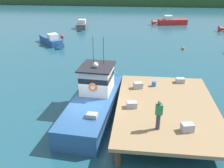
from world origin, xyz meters
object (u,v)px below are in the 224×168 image
crate_stack_mid_dock (187,127)px  bait_bucket (154,84)px  deckhand_by_the_boat (159,114)px  mooring_buoy_inshore (110,78)px  mooring_buoy_spare_mooring (62,36)px  moored_boat_far_left (82,25)px  crate_single_far (132,105)px  crate_single_by_cleat (138,85)px  main_fishing_boat (95,98)px  crate_stack_near_edge (180,80)px  mooring_buoy_outer (183,48)px  moored_boat_mid_harbor (52,40)px  moored_boat_far_right (170,21)px

crate_stack_mid_dock → bait_bucket: size_ratio=1.76×
deckhand_by_the_boat → mooring_buoy_inshore: bearing=111.9°
mooring_buoy_spare_mooring → moored_boat_far_left: bearing=80.6°
crate_single_far → crate_single_by_cleat: bearing=83.4°
main_fishing_boat → bait_bucket: main_fishing_boat is taller
crate_stack_near_edge → mooring_buoy_inshore: bearing=154.4°
crate_single_far → mooring_buoy_outer: (5.52, 17.15, -1.20)m
crate_single_far → mooring_buoy_outer: crate_single_far is taller
deckhand_by_the_boat → mooring_buoy_inshore: size_ratio=3.79×
deckhand_by_the_boat → moored_boat_far_left: deckhand_by_the_boat is taller
crate_single_far → bait_bucket: 3.55m
crate_single_by_cleat → moored_boat_far_left: size_ratio=0.10×
crate_stack_near_edge → bait_bucket: bearing=-156.2°
mooring_buoy_inshore → mooring_buoy_spare_mooring: bearing=120.9°
crate_stack_mid_dock → crate_stack_near_edge: (0.46, 6.23, -0.04)m
bait_bucket → mooring_buoy_spare_mooring: bearing=124.2°
main_fishing_boat → moored_boat_far_left: 28.16m
main_fishing_boat → mooring_buoy_inshore: main_fishing_boat is taller
crate_single_far → crate_stack_near_edge: crate_single_far is taller
crate_stack_mid_dock → mooring_buoy_spare_mooring: 27.00m
main_fishing_boat → crate_single_by_cleat: main_fishing_boat is taller
mooring_buoy_inshore → moored_boat_mid_harbor: bearing=129.1°
moored_boat_mid_harbor → crate_stack_near_edge: bearing=-43.4°
crate_stack_mid_dock → mooring_buoy_spare_mooring: crate_stack_mid_dock is taller
crate_single_far → mooring_buoy_inshore: bearing=107.6°
crate_single_far → mooring_buoy_spare_mooring: crate_single_far is taller
moored_boat_far_left → moored_boat_far_right: bearing=17.1°
crate_stack_mid_dock → crate_stack_near_edge: crate_stack_mid_dock is taller
deckhand_by_the_boat → main_fishing_boat: bearing=138.1°
crate_single_far → mooring_buoy_inshore: 7.15m
moored_boat_mid_harbor → moored_boat_far_right: (16.54, 15.52, 0.05)m
bait_bucket → moored_boat_mid_harbor: (-12.50, 14.48, -0.87)m
moored_boat_far_right → mooring_buoy_inshore: size_ratio=14.84×
bait_bucket → moored_boat_far_left: (-10.94, 25.38, -0.87)m
crate_single_by_cleat → moored_boat_far_right: bearing=80.4°
mooring_buoy_outer → mooring_buoy_inshore: size_ratio=0.81×
moored_boat_far_left → mooring_buoy_inshore: 23.12m
bait_bucket → mooring_buoy_inshore: bait_bucket is taller
crate_single_by_cleat → deckhand_by_the_boat: size_ratio=0.37×
main_fishing_boat → deckhand_by_the_boat: size_ratio=6.08×
main_fishing_boat → deckhand_by_the_boat: (3.88, -3.48, 1.05)m
moored_boat_mid_harbor → mooring_buoy_outer: size_ratio=14.54×
deckhand_by_the_boat → moored_boat_far_left: bearing=109.6°
deckhand_by_the_boat → moored_boat_far_right: bearing=83.5°
deckhand_by_the_boat → moored_boat_far_left: 32.66m
crate_single_far → crate_stack_near_edge: (3.36, 4.10, -0.01)m
crate_single_by_cleat → deckhand_by_the_boat: (1.10, -4.89, 0.65)m
crate_single_far → moored_boat_far_left: (-9.51, 28.64, -0.88)m
crate_single_far → moored_boat_mid_harbor: 20.92m
main_fishing_boat → mooring_buoy_spare_mooring: main_fishing_boat is taller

